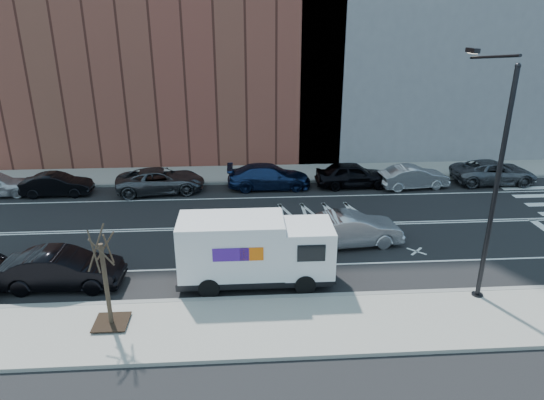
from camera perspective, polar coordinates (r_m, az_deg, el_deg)
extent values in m
plane|color=black|center=(25.74, 1.49, -3.10)|extent=(120.00, 120.00, 0.00)
cube|color=gray|center=(18.10, 4.07, -14.42)|extent=(44.00, 3.60, 0.15)
cube|color=gray|center=(33.90, 0.16, 3.14)|extent=(44.00, 3.60, 0.15)
cube|color=gray|center=(19.57, 3.37, -11.33)|extent=(44.00, 0.25, 0.17)
cube|color=gray|center=(32.20, 0.37, 2.17)|extent=(44.00, 0.25, 0.17)
cube|color=brown|center=(39.38, -13.13, 21.31)|extent=(26.00, 10.00, 22.00)
cylinder|color=black|center=(19.40, 24.80, 0.86)|extent=(0.18, 0.18, 9.00)
cylinder|color=black|center=(21.20, 22.97, -10.35)|extent=(0.44, 0.44, 0.20)
sphere|color=black|center=(18.49, 26.96, 13.89)|extent=(0.20, 0.20, 0.20)
cylinder|color=black|center=(19.96, 24.61, 15.08)|extent=(0.11, 3.49, 0.48)
cube|color=black|center=(21.47, 22.54, 15.95)|extent=(0.25, 0.80, 0.18)
cube|color=#FFF2CC|center=(21.48, 22.51, 15.69)|extent=(0.18, 0.55, 0.03)
cube|color=black|center=(18.82, -18.36, -13.47)|extent=(1.20, 1.20, 0.04)
cylinder|color=#382B1E|center=(18.03, -18.92, -9.47)|extent=(0.16, 0.16, 3.20)
cylinder|color=#382B1E|center=(17.32, -18.67, -5.49)|extent=(0.06, 0.80, 1.44)
cylinder|color=#382B1E|center=(17.57, -19.03, -5.14)|extent=(0.81, 0.31, 1.19)
cylinder|color=#382B1E|center=(17.57, -19.98, -5.27)|extent=(0.58, 0.76, 1.50)
cylinder|color=#382B1E|center=(17.31, -20.24, -5.70)|extent=(0.47, 0.61, 1.37)
cylinder|color=#382B1E|center=(17.16, -19.42, -5.84)|extent=(0.72, 0.29, 1.13)
cube|color=black|center=(20.45, -2.12, -8.54)|extent=(6.25, 2.13, 0.30)
cube|color=silver|center=(20.09, 4.19, -5.58)|extent=(2.02, 2.17, 2.01)
cube|color=black|center=(20.12, 7.13, -4.70)|extent=(0.06, 1.86, 0.96)
cube|color=black|center=(18.99, 4.65, -6.26)|extent=(1.11, 0.04, 0.71)
cube|color=black|center=(20.94, 3.82, -3.49)|extent=(1.11, 0.04, 0.71)
cube|color=black|center=(20.71, 6.85, -7.97)|extent=(0.15, 2.02, 0.35)
cube|color=silver|center=(19.84, -4.81, -5.32)|extent=(4.23, 2.22, 2.32)
cube|color=#47198C|center=(18.77, -4.87, -6.44)|extent=(1.41, 0.02, 0.55)
cube|color=orange|center=(18.76, -2.39, -6.39)|extent=(0.91, 0.02, 0.55)
cube|color=#47198C|center=(20.79, -4.77, -3.56)|extent=(1.41, 0.02, 0.55)
cube|color=orange|center=(20.79, -2.55, -3.51)|extent=(0.91, 0.02, 0.55)
cylinder|color=black|center=(19.74, 3.91, -9.87)|extent=(0.85, 0.28, 0.85)
cylinder|color=black|center=(21.48, 3.22, -7.10)|extent=(0.85, 0.28, 0.85)
cylinder|color=black|center=(19.65, -7.41, -10.18)|extent=(0.85, 0.28, 0.85)
cylinder|color=black|center=(21.39, -7.10, -7.37)|extent=(0.85, 0.28, 0.85)
imported|color=black|center=(32.67, -23.98, 1.67)|extent=(4.19, 1.53, 1.37)
imported|color=#44464B|center=(31.16, -12.96, 2.25)|extent=(5.71, 3.17, 1.51)
imported|color=#16264D|center=(31.07, -0.37, 2.79)|extent=(5.33, 2.19, 1.54)
imported|color=black|center=(31.74, 9.45, 2.97)|extent=(4.80, 2.04, 1.62)
imported|color=#A6A7AB|center=(32.40, 16.31, 2.62)|extent=(4.58, 2.07, 1.46)
imported|color=#4D4F54|center=(35.19, 24.62, 3.00)|extent=(5.45, 2.61, 1.50)
imported|color=#A5A5A9|center=(23.75, 9.31, -3.44)|extent=(5.05, 2.26, 1.61)
imported|color=black|center=(21.77, -23.44, -7.47)|extent=(4.88, 1.82, 1.59)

